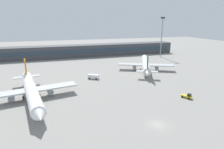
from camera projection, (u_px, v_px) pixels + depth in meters
ground_plane at (113, 81)px, 86.45m from camera, size 400.00×400.00×0.00m
terminal_building at (88, 50)px, 145.51m from camera, size 141.96×12.13×9.00m
airplane_near at (31, 91)px, 64.37m from camera, size 32.29×45.76×11.38m
airplane_mid at (146, 64)px, 105.42m from camera, size 29.95×41.52×10.96m
baggage_tug_yellow at (187, 96)px, 66.66m from camera, size 3.12×3.87×1.75m
service_van_white at (93, 77)px, 88.90m from camera, size 5.45×4.51×2.08m
floodlight_tower_west at (162, 35)px, 139.10m from camera, size 3.20×0.80×29.59m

